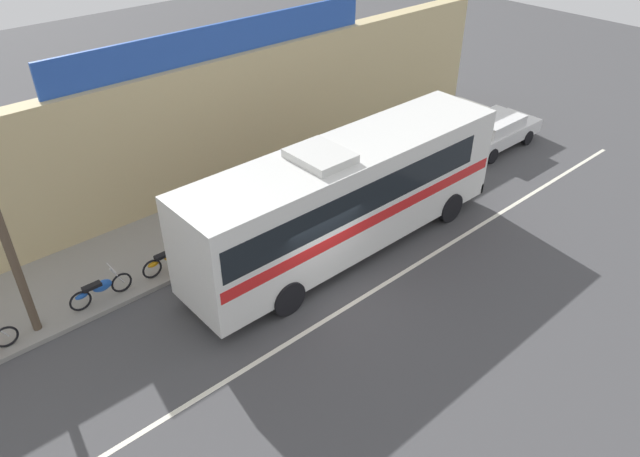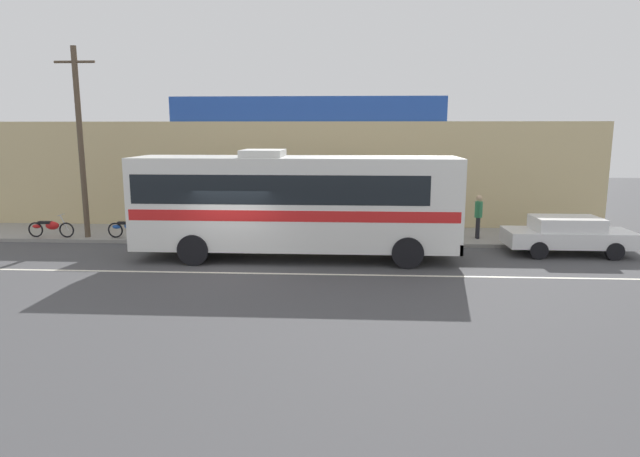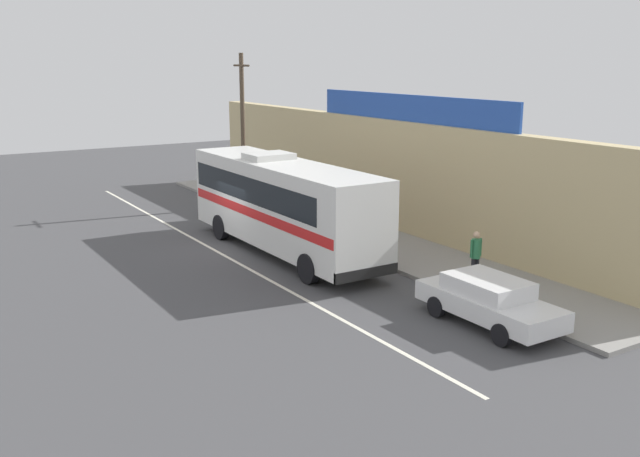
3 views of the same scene
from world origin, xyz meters
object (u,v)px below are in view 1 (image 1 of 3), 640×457
at_px(motorcycle_black, 100,289).
at_px(motorcycle_purple, 170,258).
at_px(intercity_bus, 346,193).
at_px(pedestrian_far_left, 414,124).
at_px(parked_car, 495,131).

bearing_deg(motorcycle_black, motorcycle_purple, -0.19).
bearing_deg(intercity_bus, pedestrian_far_left, 25.02).
distance_m(parked_car, pedestrian_far_left, 3.46).
bearing_deg(motorcycle_purple, pedestrian_far_left, 3.63).
relative_size(parked_car, pedestrian_far_left, 2.53).
bearing_deg(pedestrian_far_left, intercity_bus, -154.98).
distance_m(motorcycle_black, pedestrian_far_left, 14.05).
xyz_separation_m(parked_car, motorcycle_black, (-16.73, 1.35, -0.17)).
relative_size(intercity_bus, pedestrian_far_left, 6.33).
bearing_deg(motorcycle_purple, parked_car, -5.29).
distance_m(motorcycle_purple, pedestrian_far_left, 11.86).
relative_size(intercity_bus, motorcycle_black, 6.07).
xyz_separation_m(intercity_bus, pedestrian_far_left, (7.07, 3.30, -0.90)).
bearing_deg(parked_car, pedestrian_far_left, 142.39).
bearing_deg(pedestrian_far_left, motorcycle_purple, -176.37).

